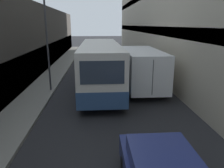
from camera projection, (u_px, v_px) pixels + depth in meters
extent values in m
plane|color=#232326|center=(109.00, 91.00, 15.15)|extent=(150.00, 150.00, 0.00)
cube|color=gray|center=(39.00, 91.00, 14.81)|extent=(2.03, 60.00, 0.16)
cube|color=#423D38|center=(0.00, 46.00, 13.85)|extent=(2.40, 60.00, 6.30)
cube|color=black|center=(14.00, 75.00, 14.40)|extent=(1.08, 60.00, 2.52)
cube|color=#333D47|center=(181.00, 32.00, 14.43)|extent=(1.08, 60.00, 0.70)
cube|color=navy|center=(165.00, 163.00, 5.40)|extent=(1.64, 2.27, 0.46)
cylinder|color=black|center=(124.00, 166.00, 6.65)|extent=(0.16, 0.60, 0.60)
cylinder|color=black|center=(179.00, 163.00, 6.77)|extent=(0.16, 0.60, 0.60)
cube|color=silver|center=(100.00, 64.00, 15.31)|extent=(2.55, 10.40, 2.77)
cube|color=#2D4C7A|center=(101.00, 77.00, 15.55)|extent=(2.57, 10.42, 0.90)
cube|color=#2D3847|center=(100.00, 58.00, 15.20)|extent=(2.58, 9.57, 0.89)
cube|color=#2D3847|center=(102.00, 73.00, 10.16)|extent=(2.09, 0.04, 1.11)
cylinder|color=black|center=(87.00, 72.00, 18.68)|extent=(0.24, 1.00, 1.00)
cylinder|color=black|center=(113.00, 72.00, 18.83)|extent=(0.24, 1.00, 1.00)
cylinder|color=black|center=(82.00, 96.00, 12.47)|extent=(0.24, 1.00, 1.00)
cylinder|color=black|center=(121.00, 95.00, 12.62)|extent=(0.24, 1.00, 1.00)
cube|color=silver|center=(132.00, 60.00, 19.42)|extent=(2.30, 2.42, 1.96)
cube|color=silver|center=(142.00, 67.00, 15.21)|extent=(2.39, 6.22, 2.36)
cube|color=#4C4C4C|center=(153.00, 78.00, 12.21)|extent=(0.05, 0.02, 2.01)
cylinder|color=black|center=(120.00, 70.00, 19.58)|extent=(0.22, 0.96, 0.96)
cylinder|color=black|center=(143.00, 70.00, 19.73)|extent=(0.22, 0.96, 0.96)
cylinder|color=black|center=(130.00, 90.00, 13.78)|extent=(0.22, 0.96, 0.96)
cylinder|color=black|center=(163.00, 89.00, 13.93)|extent=(0.22, 0.96, 0.96)
cube|color=silver|center=(97.00, 55.00, 24.63)|extent=(1.81, 4.37, 1.70)
cube|color=#2D3847|center=(97.00, 51.00, 26.34)|extent=(1.45, 0.04, 0.60)
cylinder|color=black|center=(90.00, 60.00, 26.00)|extent=(0.16, 0.64, 0.64)
cylinder|color=black|center=(104.00, 60.00, 26.11)|extent=(0.16, 0.64, 0.64)
cylinder|color=black|center=(89.00, 64.00, 23.56)|extent=(0.16, 0.64, 0.64)
cylinder|color=black|center=(104.00, 64.00, 23.67)|extent=(0.16, 0.64, 0.64)
cylinder|color=#38383D|center=(47.00, 40.00, 13.98)|extent=(0.12, 0.12, 6.73)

